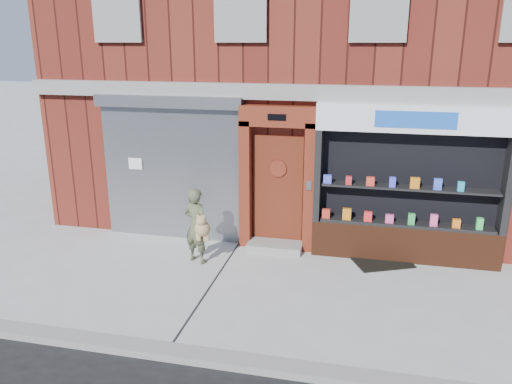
% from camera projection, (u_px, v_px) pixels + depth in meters
% --- Properties ---
extents(ground, '(80.00, 80.00, 0.00)m').
position_uv_depth(ground, '(300.00, 293.00, 8.42)').
color(ground, '#9E9E99').
rests_on(ground, ground).
extents(curb, '(60.00, 0.30, 0.12)m').
position_uv_depth(curb, '(277.00, 367.00, 6.39)').
color(curb, gray).
rests_on(curb, ground).
extents(building, '(12.00, 8.16, 8.00)m').
position_uv_depth(building, '(336.00, 44.00, 12.86)').
color(building, '#571A13').
rests_on(building, ground).
extents(shutter_bay, '(3.10, 0.30, 3.04)m').
position_uv_depth(shutter_bay, '(172.00, 160.00, 10.35)').
color(shutter_bay, gray).
rests_on(shutter_bay, ground).
extents(red_door_bay, '(1.52, 0.58, 2.90)m').
position_uv_depth(red_door_bay, '(277.00, 179.00, 9.89)').
color(red_door_bay, '#5C1D0F').
rests_on(red_door_bay, ground).
extents(pharmacy_bay, '(3.50, 0.41, 3.00)m').
position_uv_depth(pharmacy_bay, '(408.00, 191.00, 9.35)').
color(pharmacy_bay, '#4F2512').
rests_on(pharmacy_bay, ground).
extents(woman, '(0.62, 0.55, 1.46)m').
position_uv_depth(woman, '(197.00, 226.00, 9.40)').
color(woman, '#4E5437').
rests_on(woman, ground).
extents(doormat, '(1.27, 1.11, 0.03)m').
position_uv_depth(doormat, '(382.00, 262.00, 9.57)').
color(doormat, black).
rests_on(doormat, ground).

